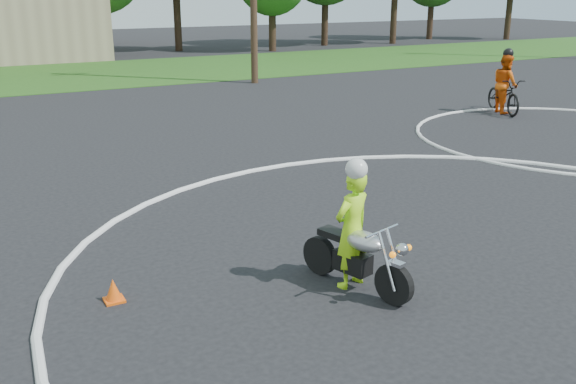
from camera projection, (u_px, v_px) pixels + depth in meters
name	position (u px, v px, depth m)	size (l,w,h in m)	color
grass_strip	(98.00, 74.00, 29.13)	(120.00, 10.00, 0.02)	#1E4714
course_markings	(523.00, 212.00, 11.17)	(19.05, 19.05, 0.12)	silver
primary_motorcycle	(358.00, 256.00, 8.20)	(0.70, 1.74, 0.93)	black
rider_primary_grp	(352.00, 226.00, 8.19)	(0.65, 0.52, 1.73)	#AAF019
rider_second_grp	(505.00, 90.00, 19.88)	(1.40, 2.19, 1.99)	black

